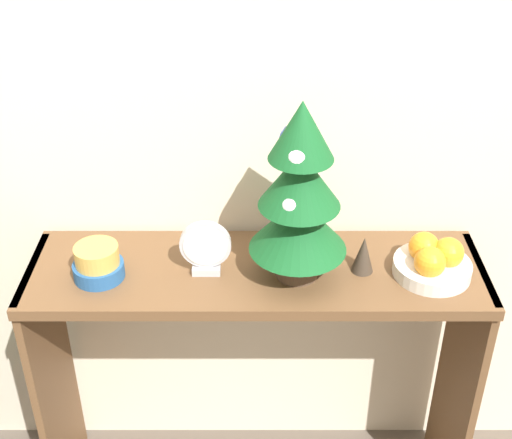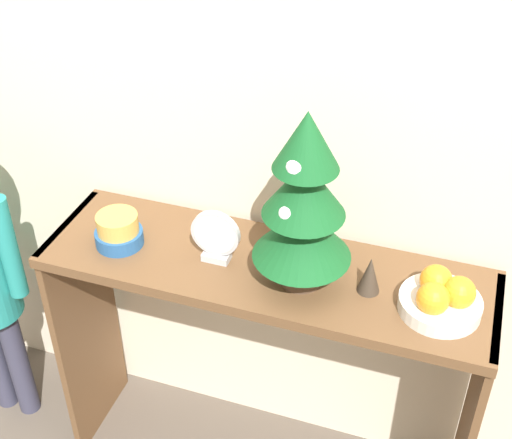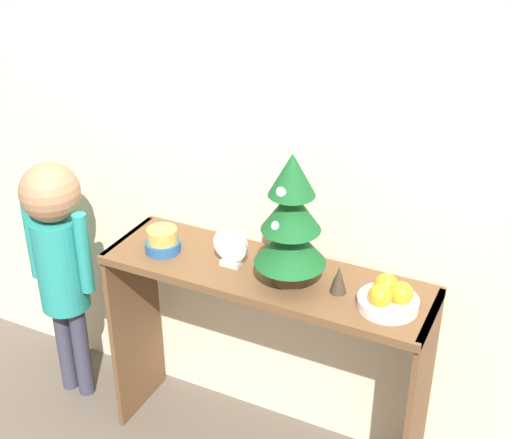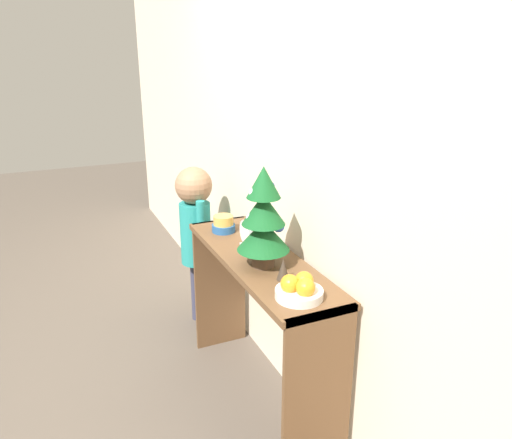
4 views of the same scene
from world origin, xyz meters
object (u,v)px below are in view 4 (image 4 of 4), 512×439
figurine (283,269)px  desk_clock (246,234)px  fruit_bowl (299,289)px  child_figure (195,223)px  mini_tree (263,217)px  singing_bowl (223,224)px

figurine → desk_clock: bearing=-178.9°
fruit_bowl → child_figure: 1.33m
desk_clock → figurine: (0.39, 0.01, -0.02)m
mini_tree → singing_bowl: 0.53m
desk_clock → figurine: 0.39m
singing_bowl → desk_clock: (0.27, 0.02, 0.03)m
fruit_bowl → desk_clock: (-0.57, 0.01, 0.03)m
fruit_bowl → singing_bowl: 0.83m
singing_bowl → fruit_bowl: bearing=0.8°
mini_tree → desk_clock: bearing=177.6°
fruit_bowl → singing_bowl: bearing=-179.2°
mini_tree → fruit_bowl: (0.34, 0.00, -0.20)m
desk_clock → child_figure: bearing=-177.5°
desk_clock → child_figure: 0.77m
fruit_bowl → desk_clock: size_ratio=1.32×
mini_tree → singing_bowl: size_ratio=3.69×
fruit_bowl → child_figure: bearing=-178.9°
mini_tree → singing_bowl: mini_tree is taller
fruit_bowl → child_figure: size_ratio=0.18×
mini_tree → desk_clock: size_ratio=3.17×
singing_bowl → figurine: size_ratio=1.28×
singing_bowl → child_figure: bearing=-178.4°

